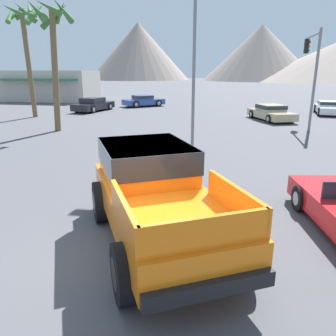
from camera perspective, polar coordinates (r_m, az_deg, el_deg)
The scene contains 12 objects.
ground_plane at distance 7.04m, azimuth -5.51°, elevation -13.37°, with size 320.00×320.00×0.00m, color #4C4C51.
orange_pickup_truck at distance 6.93m, azimuth -2.51°, elevation -3.53°, with size 4.21×5.46×1.95m.
parked_car_dark at distance 30.62m, azimuth -12.89°, elevation 10.77°, with size 2.53×4.67×1.20m.
parked_car_tan at distance 25.52m, azimuth 17.51°, elevation 9.25°, with size 3.34×4.73×1.13m.
parked_car_white at distance 30.77m, azimuth 26.15°, elevation 9.45°, with size 2.21×4.39×1.08m.
parked_car_blue at distance 34.05m, azimuth -4.32°, elevation 11.62°, with size 4.23×4.06×1.12m.
traffic_light_main at distance 23.07m, azimuth 23.72°, elevation 16.71°, with size 0.38×4.19×5.81m.
street_lamp_post at distance 14.95m, azimuth 4.68°, elevation 23.14°, with size 0.90×0.24×8.85m.
palm_tree_tall at distance 21.01m, azimuth -19.83°, elevation 21.06°, with size 2.56×2.60×7.33m.
palm_tree_short at distance 28.02m, azimuth -23.54°, elevation 20.73°, with size 2.64×2.69×8.21m.
storefront_building at distance 43.03m, azimuth -19.71°, elevation 13.35°, with size 10.58×5.84×3.52m.
distant_mountain_range at distance 127.60m, azimuth 16.95°, elevation 18.33°, with size 129.46×66.88×21.62m.
Camera 1 is at (1.82, -5.82, 3.51)m, focal length 35.00 mm.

